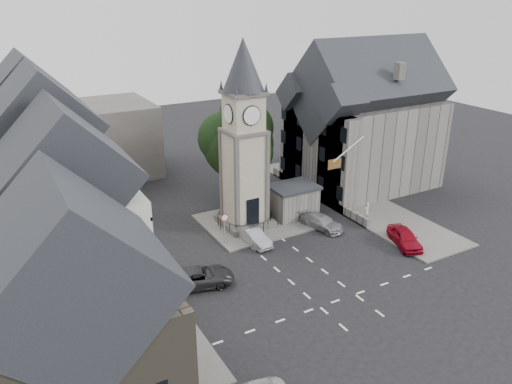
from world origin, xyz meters
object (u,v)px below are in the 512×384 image
pedestrian (366,212)px  stone_shelter (293,201)px  clock_tower (244,138)px  car_west_blue (155,297)px  car_east_red (405,238)px

pedestrian → stone_shelter: bearing=-47.6°
stone_shelter → clock_tower: bearing=174.2°
car_west_blue → pedestrian: 21.43m
car_west_blue → stone_shelter: bearing=-36.0°
pedestrian → clock_tower: bearing=-34.7°
stone_shelter → car_east_red: size_ratio=1.02×
stone_shelter → car_east_red: stone_shelter is taller
stone_shelter → car_east_red: 10.58m
car_east_red → pedestrian: bearing=104.7°
car_west_blue → pedestrian: size_ratio=2.05×
stone_shelter → car_west_blue: stone_shelter is taller
clock_tower → pedestrian: bearing=-24.1°
clock_tower → car_west_blue: (-10.99, -7.95, -7.51)m
stone_shelter → pedestrian: 6.76m
car_west_blue → pedestrian: bearing=-52.2°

